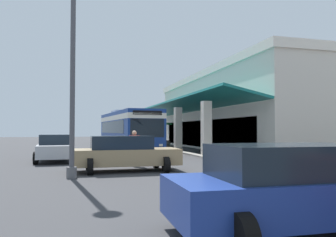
{
  "coord_description": "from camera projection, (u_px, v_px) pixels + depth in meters",
  "views": [
    {
      "loc": [
        30.7,
        -3.82,
        1.71
      ],
      "look_at": [
        6.56,
        2.77,
        2.59
      ],
      "focal_mm": 35.68,
      "sensor_mm": 36.0,
      "label": 1
    }
  ],
  "objects": [
    {
      "name": "transit_bus",
      "position": [
        128.0,
        128.0,
        26.39
      ],
      "size": [
        11.37,
        3.43,
        3.34
      ],
      "color": "navy",
      "rests_on": "ground"
    },
    {
      "name": "ground",
      "position": [
        202.0,
        148.0,
        32.65
      ],
      "size": [
        120.0,
        120.0,
        0.0
      ],
      "primitive_type": "plane",
      "color": "#38383A"
    },
    {
      "name": "parked_sedan_silver",
      "position": [
        55.0,
        148.0,
        18.4
      ],
      "size": [
        4.49,
        2.18,
        1.47
      ],
      "color": "#B2B5BA",
      "rests_on": "ground"
    },
    {
      "name": "curb_strip",
      "position": [
        165.0,
        149.0,
        29.62
      ],
      "size": [
        29.28,
        0.5,
        0.12
      ],
      "primitive_type": "cube",
      "color": "#9E998E",
      "rests_on": "ground"
    },
    {
      "name": "potted_palm",
      "position": [
        165.0,
        140.0,
        35.14
      ],
      "size": [
        1.58,
        1.94,
        2.55
      ],
      "color": "#4C4742",
      "rests_on": "ground"
    },
    {
      "name": "parked_sedan_tan",
      "position": [
        125.0,
        153.0,
        13.93
      ],
      "size": [
        2.44,
        4.4,
        1.47
      ],
      "color": "#9E845B",
      "rests_on": "ground"
    },
    {
      "name": "plaza_building",
      "position": [
        261.0,
        112.0,
        32.28
      ],
      "size": [
        24.7,
        16.43,
        7.03
      ],
      "color": "beige",
      "rests_on": "ground"
    },
    {
      "name": "parked_sedan_blue",
      "position": [
        296.0,
        187.0,
        5.58
      ],
      "size": [
        2.52,
        4.45,
        1.47
      ],
      "color": "navy",
      "rests_on": "ground"
    },
    {
      "name": "pedestrian",
      "position": [
        134.0,
        146.0,
        16.03
      ],
      "size": [
        0.56,
        0.51,
        1.69
      ],
      "color": "navy",
      "rests_on": "ground"
    },
    {
      "name": "lot_light_pole",
      "position": [
        73.0,
        60.0,
        12.0
      ],
      "size": [
        0.6,
        0.6,
        7.92
      ],
      "color": "#59595B",
      "rests_on": "ground"
    }
  ]
}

